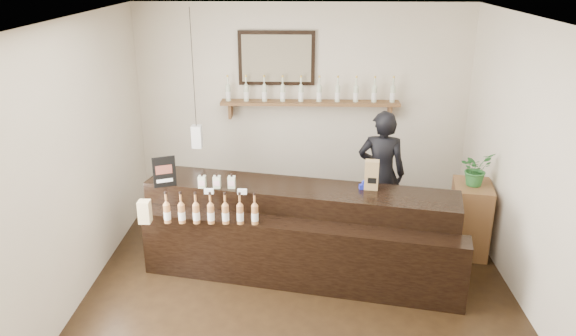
% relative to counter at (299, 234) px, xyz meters
% --- Properties ---
extents(ground, '(5.00, 5.00, 0.00)m').
position_rel_counter_xyz_m(ground, '(0.02, -0.57, -0.45)').
color(ground, black).
rests_on(ground, ground).
extents(room_shell, '(5.00, 5.00, 5.00)m').
position_rel_counter_xyz_m(room_shell, '(0.02, -0.57, 1.25)').
color(room_shell, beige).
rests_on(room_shell, ground).
extents(back_wall_decor, '(2.66, 0.96, 1.69)m').
position_rel_counter_xyz_m(back_wall_decor, '(-0.14, 1.80, 1.31)').
color(back_wall_decor, brown).
rests_on(back_wall_decor, ground).
extents(counter, '(3.50, 1.60, 1.13)m').
position_rel_counter_xyz_m(counter, '(0.00, 0.00, 0.00)').
color(counter, black).
rests_on(counter, ground).
extents(promo_sign, '(0.24, 0.11, 0.35)m').
position_rel_counter_xyz_m(promo_sign, '(-1.47, 0.09, 0.68)').
color(promo_sign, black).
rests_on(promo_sign, counter).
extents(paper_bag, '(0.16, 0.13, 0.32)m').
position_rel_counter_xyz_m(paper_bag, '(0.78, 0.09, 0.67)').
color(paper_bag, olive).
rests_on(paper_bag, counter).
extents(tape_dispenser, '(0.12, 0.07, 0.10)m').
position_rel_counter_xyz_m(tape_dispenser, '(0.71, 0.09, 0.55)').
color(tape_dispenser, '#1924AF').
rests_on(tape_dispenser, counter).
extents(side_cabinet, '(0.53, 0.66, 0.86)m').
position_rel_counter_xyz_m(side_cabinet, '(2.02, 0.50, -0.02)').
color(side_cabinet, brown).
rests_on(side_cabinet, ground).
extents(potted_plant, '(0.47, 0.45, 0.40)m').
position_rel_counter_xyz_m(potted_plant, '(2.02, 0.50, 0.61)').
color(potted_plant, '#29672C').
rests_on(potted_plant, side_cabinet).
extents(shopkeeper, '(0.73, 0.54, 1.82)m').
position_rel_counter_xyz_m(shopkeeper, '(1.01, 0.98, 0.46)').
color(shopkeeper, black).
rests_on(shopkeeper, ground).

